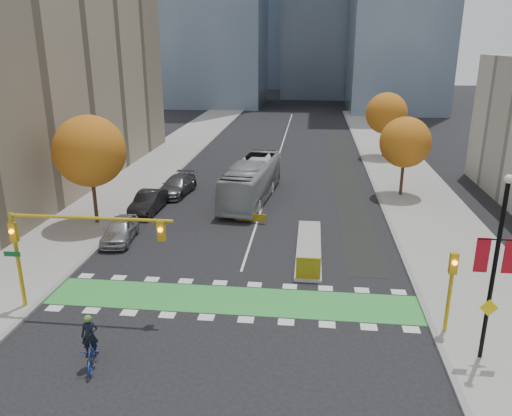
% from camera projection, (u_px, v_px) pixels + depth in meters
% --- Properties ---
extents(ground, '(300.00, 300.00, 0.00)m').
position_uv_depth(ground, '(227.00, 314.00, 25.20)').
color(ground, black).
rests_on(ground, ground).
extents(sidewalk_west, '(7.00, 120.00, 0.15)m').
position_uv_depth(sidewalk_west, '(118.00, 193.00, 45.48)').
color(sidewalk_west, gray).
rests_on(sidewalk_west, ground).
extents(sidewalk_east, '(7.00, 120.00, 0.15)m').
position_uv_depth(sidewalk_east, '(422.00, 203.00, 42.61)').
color(sidewalk_east, gray).
rests_on(sidewalk_east, ground).
extents(curb_west, '(0.30, 120.00, 0.16)m').
position_uv_depth(curb_west, '(155.00, 194.00, 45.11)').
color(curb_west, gray).
rests_on(curb_west, ground).
extents(curb_east, '(0.30, 120.00, 0.16)m').
position_uv_depth(curb_east, '(380.00, 201.00, 42.98)').
color(curb_east, gray).
rests_on(curb_east, ground).
extents(bike_crossing, '(20.00, 3.00, 0.01)m').
position_uv_depth(bike_crossing, '(232.00, 300.00, 26.62)').
color(bike_crossing, green).
rests_on(bike_crossing, ground).
extents(centre_line, '(0.15, 70.00, 0.01)m').
position_uv_depth(centre_line, '(280.00, 152.00, 62.93)').
color(centre_line, silver).
rests_on(centre_line, ground).
extents(bike_lane_paint, '(2.50, 50.00, 0.01)m').
position_uv_depth(bike_lane_paint, '(344.00, 173.00, 52.70)').
color(bike_lane_paint, black).
rests_on(bike_lane_paint, ground).
extents(median_island, '(1.60, 10.00, 0.16)m').
position_uv_depth(median_island, '(309.00, 248.00, 33.24)').
color(median_island, gray).
rests_on(median_island, ground).
extents(hazard_board, '(1.40, 0.12, 1.30)m').
position_uv_depth(hazard_board, '(308.00, 268.00, 28.49)').
color(hazard_board, yellow).
rests_on(hazard_board, median_island).
extents(building_west, '(16.00, 44.00, 25.00)m').
position_uv_depth(building_west, '(1.00, 49.00, 44.57)').
color(building_west, gray).
rests_on(building_west, ground).
extents(tree_west, '(5.20, 5.20, 8.22)m').
position_uv_depth(tree_west, '(90.00, 151.00, 36.03)').
color(tree_west, '#332114').
rests_on(tree_west, ground).
extents(tree_east_near, '(4.40, 4.40, 7.08)m').
position_uv_depth(tree_east_near, '(405.00, 142.00, 43.15)').
color(tree_east_near, '#332114').
rests_on(tree_east_near, ground).
extents(tree_east_far, '(4.80, 4.80, 7.65)m').
position_uv_depth(tree_east_far, '(386.00, 113.00, 58.07)').
color(tree_east_far, '#332114').
rests_on(tree_east_far, ground).
extents(traffic_signal_west, '(8.53, 0.56, 5.20)m').
position_uv_depth(traffic_signal_west, '(64.00, 238.00, 24.29)').
color(traffic_signal_west, '#BF9914').
rests_on(traffic_signal_west, ground).
extents(traffic_signal_east, '(0.35, 0.43, 4.10)m').
position_uv_depth(traffic_signal_east, '(451.00, 281.00, 22.75)').
color(traffic_signal_east, '#BF9914').
rests_on(traffic_signal_east, ground).
extents(banner_lamppost, '(1.65, 0.36, 8.28)m').
position_uv_depth(banner_lamppost, '(495.00, 262.00, 20.17)').
color(banner_lamppost, black).
rests_on(banner_lamppost, ground).
extents(cyclist, '(1.33, 2.24, 2.44)m').
position_uv_depth(cyclist, '(91.00, 349.00, 20.93)').
color(cyclist, navy).
rests_on(cyclist, ground).
extents(bus, '(4.23, 12.65, 3.46)m').
position_uv_depth(bus, '(252.00, 181.00, 43.14)').
color(bus, '#999DA0').
rests_on(bus, ground).
extents(parked_car_a, '(2.40, 4.92, 1.62)m').
position_uv_depth(parked_car_a, '(120.00, 230.00, 34.38)').
color(parked_car_a, '#A5A6AB').
rests_on(parked_car_a, ground).
extents(parked_car_b, '(1.94, 5.15, 1.68)m').
position_uv_depth(parked_car_b, '(148.00, 202.00, 40.25)').
color(parked_car_b, black).
rests_on(parked_car_b, ground).
extents(parked_car_c, '(2.93, 5.87, 1.64)m').
position_uv_depth(parked_car_c, '(177.00, 186.00, 44.96)').
color(parked_car_c, '#504F54').
rests_on(parked_car_c, ground).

